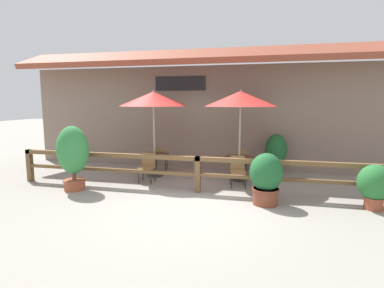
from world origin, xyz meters
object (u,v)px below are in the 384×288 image
dining_table_near (155,158)px  chair_near_streetside (147,166)px  potted_plant_broad_leaf (276,152)px  potted_plant_small_flowering (73,154)px  dining_table_middle (239,162)px  potted_plant_tall_tropical (266,178)px  chair_middle_streetside (238,170)px  chair_near_wallside (160,157)px  patio_umbrella_middle (241,99)px  chair_middle_wallside (240,161)px  potted_plant_entrance_palm (375,185)px  patio_umbrella_near (153,99)px

dining_table_near → chair_near_streetside: chair_near_streetside is taller
potted_plant_broad_leaf → potted_plant_small_flowering: bearing=-150.6°
dining_table_middle → potted_plant_tall_tropical: size_ratio=0.77×
dining_table_middle → potted_plant_broad_leaf: bearing=43.1°
dining_table_near → potted_plant_tall_tropical: size_ratio=0.77×
dining_table_middle → chair_middle_streetside: bearing=-88.9°
dining_table_near → chair_near_wallside: (-0.05, 0.72, -0.09)m
chair_near_wallside → patio_umbrella_middle: 3.42m
potted_plant_small_flowering → potted_plant_tall_tropical: bearing=-0.3°
chair_middle_streetside → potted_plant_broad_leaf: (1.09, 1.69, 0.25)m
dining_table_near → chair_near_streetside: 0.73m
chair_near_streetside → potted_plant_broad_leaf: 4.16m
chair_middle_streetside → chair_middle_wallside: size_ratio=1.00×
chair_middle_streetside → potted_plant_small_flowering: potted_plant_small_flowering is taller
chair_near_streetside → potted_plant_tall_tropical: 3.61m
dining_table_near → dining_table_middle: size_ratio=1.00×
potted_plant_tall_tropical → potted_plant_entrance_palm: potted_plant_tall_tropical is taller
potted_plant_broad_leaf → chair_near_wallside: bearing=-174.6°
patio_umbrella_middle → potted_plant_broad_leaf: size_ratio=2.04×
patio_umbrella_near → dining_table_near: (0.00, 0.00, -1.87)m
patio_umbrella_middle → potted_plant_tall_tropical: patio_umbrella_middle is taller
potted_plant_small_flowering → chair_middle_wallside: bearing=32.0°
dining_table_near → potted_plant_small_flowering: size_ratio=0.53×
patio_umbrella_near → chair_middle_wallside: bearing=15.0°
potted_plant_small_flowering → potted_plant_broad_leaf: (5.35, 3.02, -0.26)m
chair_near_wallside → potted_plant_tall_tropical: bearing=133.6°
chair_near_streetside → chair_middle_streetside: same height
chair_middle_streetside → potted_plant_tall_tropical: (0.74, -1.35, 0.15)m
potted_plant_entrance_palm → patio_umbrella_near: bearing=162.8°
chair_near_wallside → patio_umbrella_middle: patio_umbrella_middle is taller
chair_middle_wallside → potted_plant_tall_tropical: 2.79m
chair_middle_wallside → potted_plant_small_flowering: (-4.24, -2.65, 0.51)m
patio_umbrella_near → patio_umbrella_middle: (2.67, 0.05, 0.00)m
dining_table_middle → potted_plant_small_flowering: bearing=-154.9°
dining_table_middle → patio_umbrella_middle: bearing=63.4°
patio_umbrella_near → chair_near_streetside: (0.04, -0.72, -1.96)m
chair_middle_streetside → potted_plant_entrance_palm: 3.28m
dining_table_middle → potted_plant_entrance_palm: 3.58m
chair_middle_streetside → potted_plant_entrance_palm: bearing=-30.4°
dining_table_middle → chair_middle_wallside: bearing=91.1°
chair_middle_streetside → patio_umbrella_middle: bearing=81.5°
patio_umbrella_near → chair_middle_streetside: size_ratio=3.17×
potted_plant_small_flowering → potted_plant_entrance_palm: bearing=1.3°
potted_plant_entrance_palm → chair_middle_streetside: bearing=159.2°
potted_plant_broad_leaf → patio_umbrella_middle: bearing=-136.9°
dining_table_near → patio_umbrella_middle: (2.67, 0.05, 1.87)m
chair_middle_wallside → patio_umbrella_near: bearing=4.3°
chair_near_wallside → chair_middle_streetside: size_ratio=1.00×
patio_umbrella_near → dining_table_middle: size_ratio=2.93×
dining_table_near → potted_plant_tall_tropical: 3.95m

